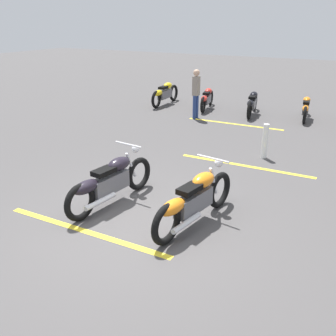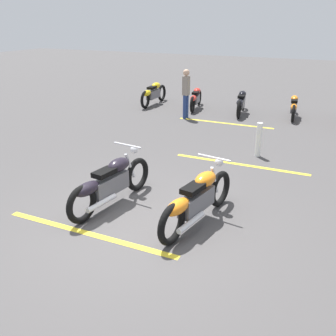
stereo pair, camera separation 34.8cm
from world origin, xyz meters
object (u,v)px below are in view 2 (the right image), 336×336
motorcycle_row_right (196,98)px  bystander_near_row (186,91)px  motorcycle_dark_foreground (110,183)px  motorcycle_bright_foreground (197,199)px  motorcycle_row_center (241,102)px  motorcycle_row_left (294,106)px  bollard_post (259,140)px  motorcycle_row_far_right (153,93)px

motorcycle_row_right → bystander_near_row: size_ratio=1.19×
motorcycle_row_right → motorcycle_dark_foreground: bearing=179.7°
bystander_near_row → motorcycle_row_right: bearing=-76.1°
motorcycle_bright_foreground → motorcycle_row_right: size_ratio=1.13×
motorcycle_row_right → bystander_near_row: bearing=177.4°
motorcycle_bright_foreground → motorcycle_row_right: bearing=30.9°
motorcycle_bright_foreground → motorcycle_dark_foreground: 1.66m
motorcycle_dark_foreground → motorcycle_row_center: 8.12m
motorcycle_row_left → bollard_post: (-4.47, 0.14, 0.03)m
motorcycle_row_left → bollard_post: 4.47m
motorcycle_dark_foreground → motorcycle_row_center: size_ratio=1.07×
bollard_post → motorcycle_row_far_right: bearing=50.8°
motorcycle_dark_foreground → motorcycle_row_left: (8.36, -1.91, -0.06)m
motorcycle_row_far_right → bystander_near_row: 2.53m
motorcycle_row_left → motorcycle_row_center: (-0.24, 1.78, 0.03)m
motorcycle_row_far_right → bystander_near_row: bearing=-128.2°
motorcycle_bright_foreground → bollard_post: (3.84, -0.11, -0.03)m
motorcycle_row_far_right → bollard_post: 6.72m
bystander_near_row → bollard_post: 4.27m
motorcycle_row_center → bollard_post: size_ratio=2.42×
motorcycle_row_right → motorcycle_row_center: bearing=-104.3°
motorcycle_row_right → bystander_near_row: 1.60m
motorcycle_dark_foreground → bollard_post: 4.28m
motorcycle_row_center → motorcycle_row_far_right: size_ratio=0.93×
motorcycle_row_left → motorcycle_dark_foreground: bearing=158.5°
motorcycle_dark_foreground → motorcycle_row_right: bearing=17.8°
motorcycle_row_far_right → bystander_near_row: (-1.44, -2.03, 0.47)m
motorcycle_row_right → bystander_near_row: (-1.50, -0.24, 0.51)m
motorcycle_bright_foreground → motorcycle_row_center: (8.06, 1.53, -0.03)m
motorcycle_row_left → bollard_post: bearing=169.6°
motorcycle_dark_foreground → motorcycle_row_center: motorcycle_dark_foreground is taller
motorcycle_dark_foreground → bystander_near_row: bystander_near_row is taller
motorcycle_bright_foreground → motorcycle_row_left: 8.31m
motorcycle_row_left → motorcycle_row_right: (-0.16, 3.56, 0.01)m
motorcycle_row_right → bollard_post: size_ratio=2.30×
bollard_post → motorcycle_row_right: bearing=38.4°
motorcycle_dark_foreground → motorcycle_row_far_right: size_ratio=1.00×
motorcycle_row_left → bystander_near_row: (-1.66, 3.32, 0.53)m
motorcycle_bright_foreground → motorcycle_row_right: (8.15, 3.31, -0.05)m
motorcycle_row_center → bystander_near_row: bearing=122.8°
bollard_post → motorcycle_dark_foreground: bearing=155.5°
motorcycle_row_far_right → motorcycle_bright_foreground: bearing=-150.6°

